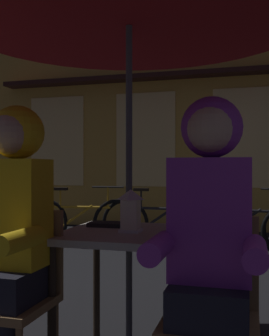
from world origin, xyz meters
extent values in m
cube|color=#B2AD9E|center=(0.00, 0.00, 0.72)|extent=(0.72, 0.72, 0.04)
cylinder|color=#2D2319|center=(-0.31, -0.31, 0.35)|extent=(0.04, 0.04, 0.70)
cylinder|color=#2D2319|center=(0.31, -0.31, 0.35)|extent=(0.04, 0.04, 0.70)
cylinder|color=#2D2319|center=(-0.31, 0.31, 0.35)|extent=(0.04, 0.04, 0.70)
cylinder|color=#2D2319|center=(0.31, 0.31, 0.35)|extent=(0.04, 0.04, 0.70)
cylinder|color=#4C4C51|center=(0.00, 0.00, 1.12)|extent=(0.04, 0.04, 2.25)
cube|color=white|center=(0.02, -0.03, 0.75)|extent=(0.11, 0.11, 0.02)
cube|color=white|center=(0.02, -0.03, 0.84)|extent=(0.09, 0.09, 0.16)
pyramid|color=white|center=(0.02, -0.03, 0.94)|extent=(0.11, 0.11, 0.06)
cube|color=olive|center=(-0.48, -0.44, 0.43)|extent=(0.40, 0.40, 0.04)
cube|color=olive|center=(-0.48, -0.26, 0.66)|extent=(0.40, 0.03, 0.42)
cube|color=olive|center=(0.48, -0.44, 0.43)|extent=(0.40, 0.40, 0.04)
cube|color=olive|center=(0.48, -0.26, 0.66)|extent=(0.40, 0.03, 0.42)
cube|color=black|center=(-0.48, -0.44, 0.53)|extent=(0.32, 0.36, 0.16)
cube|color=yellow|center=(-0.48, -0.40, 0.87)|extent=(0.34, 0.22, 0.52)
cylinder|color=yellow|center=(-0.30, -0.62, 0.78)|extent=(0.09, 0.30, 0.09)
sphere|color=tan|center=(-0.48, -0.40, 1.25)|extent=(0.21, 0.21, 0.21)
sphere|color=yellow|center=(-0.48, -0.35, 1.26)|extent=(0.27, 0.27, 0.27)
cube|color=black|center=(0.48, -0.44, 0.53)|extent=(0.32, 0.36, 0.16)
cube|color=purple|center=(0.48, -0.40, 0.87)|extent=(0.34, 0.22, 0.52)
cylinder|color=purple|center=(0.66, -0.62, 0.78)|extent=(0.09, 0.30, 0.09)
cylinder|color=purple|center=(0.30, -0.62, 0.78)|extent=(0.09, 0.30, 0.09)
sphere|color=tan|center=(0.48, -0.40, 1.25)|extent=(0.21, 0.21, 0.21)
sphere|color=purple|center=(0.48, -0.35, 1.26)|extent=(0.27, 0.27, 0.27)
cube|color=gold|center=(0.56, 5.40, 3.10)|extent=(10.00, 0.60, 6.20)
cube|color=#F4D17A|center=(-2.96, 5.09, 1.60)|extent=(1.10, 0.02, 1.70)
cube|color=#F4D17A|center=(-1.20, 5.09, 1.60)|extent=(1.10, 0.02, 1.70)
cube|color=#F4D17A|center=(0.56, 5.09, 1.60)|extent=(1.10, 0.02, 1.70)
cube|color=#331914|center=(0.56, 4.95, 2.70)|extent=(9.00, 0.36, 0.08)
torus|color=black|center=(-2.46, 3.10, 0.33)|extent=(0.66, 0.08, 0.66)
cylinder|color=#B78419|center=(-2.58, 3.10, 0.68)|extent=(0.02, 0.02, 0.28)
cylinder|color=black|center=(-2.58, 3.10, 0.82)|extent=(0.44, 0.05, 0.02)
torus|color=black|center=(-1.12, 3.17, 0.33)|extent=(0.66, 0.14, 0.66)
torus|color=black|center=(-2.13, 3.03, 0.33)|extent=(0.66, 0.14, 0.66)
cylinder|color=#B78419|center=(-1.62, 3.10, 0.54)|extent=(0.83, 0.15, 0.04)
cylinder|color=#B78419|center=(-1.74, 3.09, 0.36)|extent=(0.60, 0.12, 0.44)
cylinder|color=#B78419|center=(-1.90, 3.06, 0.66)|extent=(0.02, 0.02, 0.24)
cube|color=black|center=(-1.90, 3.06, 0.79)|extent=(0.21, 0.11, 0.04)
cylinder|color=#B78419|center=(-1.24, 3.16, 0.68)|extent=(0.02, 0.02, 0.28)
cylinder|color=black|center=(-1.24, 3.16, 0.82)|extent=(0.44, 0.08, 0.02)
torus|color=black|center=(0.02, 3.22, 0.33)|extent=(0.66, 0.06, 0.66)
torus|color=black|center=(-1.00, 3.21, 0.33)|extent=(0.66, 0.06, 0.66)
cylinder|color=black|center=(-0.49, 3.21, 0.54)|extent=(0.84, 0.04, 0.04)
cylinder|color=black|center=(-0.62, 3.21, 0.36)|extent=(0.61, 0.04, 0.44)
cylinder|color=black|center=(-0.78, 3.21, 0.66)|extent=(0.02, 0.02, 0.24)
cube|color=black|center=(-0.78, 3.21, 0.79)|extent=(0.20, 0.08, 0.04)
cylinder|color=black|center=(-0.11, 3.21, 0.68)|extent=(0.02, 0.02, 0.28)
cylinder|color=black|center=(-0.11, 3.21, 0.82)|extent=(0.44, 0.03, 0.02)
torus|color=black|center=(0.09, 3.30, 0.33)|extent=(0.66, 0.12, 0.66)
cylinder|color=black|center=(0.60, 3.24, 0.54)|extent=(0.84, 0.12, 0.04)
cylinder|color=black|center=(0.48, 3.25, 0.36)|extent=(0.61, 0.10, 0.44)
cylinder|color=black|center=(0.32, 3.27, 0.66)|extent=(0.02, 0.02, 0.24)
cube|color=black|center=(0.32, 3.27, 0.79)|extent=(0.21, 0.10, 0.04)
cube|color=black|center=(-0.18, 0.14, 0.75)|extent=(0.21, 0.15, 0.02)
camera|label=1|loc=(0.64, -2.18, 1.09)|focal=44.21mm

